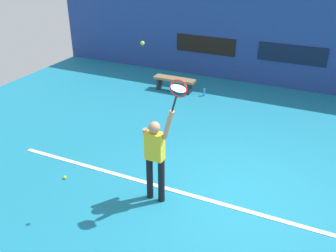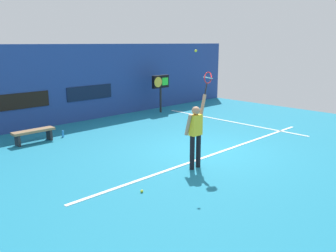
{
  "view_description": "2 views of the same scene",
  "coord_description": "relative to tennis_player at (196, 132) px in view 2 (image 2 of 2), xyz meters",
  "views": [
    {
      "loc": [
        1.38,
        -6.03,
        4.63
      ],
      "look_at": [
        -1.37,
        -0.14,
        1.32
      ],
      "focal_mm": 39.97,
      "sensor_mm": 36.0,
      "label": 1
    },
    {
      "loc": [
        -8.16,
        -6.66,
        3.31
      ],
      "look_at": [
        -1.6,
        0.04,
        1.07
      ],
      "focal_mm": 37.58,
      "sensor_mm": 36.0,
      "label": 2
    }
  ],
  "objects": [
    {
      "name": "spare_ball",
      "position": [
        -2.07,
        -0.22,
        -0.98
      ],
      "size": [
        0.07,
        0.07,
        0.07
      ],
      "primitive_type": "sphere",
      "color": "#CCE033",
      "rests_on": "ground_plane"
    },
    {
      "name": "back_wall",
      "position": [
        1.35,
        7.37,
        0.61
      ],
      "size": [
        18.0,
        0.2,
        3.25
      ],
      "primitive_type": "cube",
      "color": "navy",
      "rests_on": "ground_plane"
    },
    {
      "name": "sponsor_banner_center",
      "position": [
        1.35,
        7.25,
        0.18
      ],
      "size": [
        2.2,
        0.03,
        0.6
      ],
      "primitive_type": "cube",
      "color": "#0C1933"
    },
    {
      "name": "court_bench",
      "position": [
        -2.04,
        5.43,
        -0.67
      ],
      "size": [
        1.4,
        0.36,
        0.45
      ],
      "color": "olive",
      "rests_on": "ground_plane"
    },
    {
      "name": "tennis_racket",
      "position": [
        0.45,
        -0.0,
        1.36
      ],
      "size": [
        0.38,
        0.27,
        0.63
      ],
      "color": "black"
    },
    {
      "name": "scoreboard_clock",
      "position": [
        4.68,
        6.32,
        0.39
      ],
      "size": [
        0.96,
        0.2,
        1.79
      ],
      "color": "black",
      "rests_on": "ground_plane"
    },
    {
      "name": "court_sideline",
      "position": [
        5.37,
        2.75,
        -1.0
      ],
      "size": [
        0.1,
        7.0,
        0.01
      ],
      "primitive_type": "cube",
      "color": "white",
      "rests_on": "ground_plane"
    },
    {
      "name": "water_bottle",
      "position": [
        -0.98,
        5.43,
        -0.89
      ],
      "size": [
        0.07,
        0.07,
        0.24
      ],
      "primitive_type": "cylinder",
      "color": "#338CD8",
      "rests_on": "ground_plane"
    },
    {
      "name": "tennis_ball",
      "position": [
        -0.15,
        -0.09,
        2.1
      ],
      "size": [
        0.07,
        0.07,
        0.07
      ],
      "primitive_type": "sphere",
      "color": "#CCE033"
    },
    {
      "name": "court_baseline",
      "position": [
        1.35,
        0.38,
        -1.0
      ],
      "size": [
        10.0,
        0.1,
        0.01
      ],
      "primitive_type": "cube",
      "color": "white",
      "rests_on": "ground_plane"
    },
    {
      "name": "ground_plane",
      "position": [
        1.35,
        0.75,
        -1.01
      ],
      "size": [
        18.0,
        18.0,
        0.0
      ],
      "primitive_type": "plane",
      "color": "teal"
    },
    {
      "name": "tennis_player",
      "position": [
        0.0,
        0.0,
        0.0
      ],
      "size": [
        0.64,
        0.31,
        1.98
      ],
      "color": "black",
      "rests_on": "ground_plane"
    },
    {
      "name": "sponsor_banner_portside",
      "position": [
        -1.65,
        7.25,
        0.16
      ],
      "size": [
        2.2,
        0.03,
        0.6
      ],
      "primitive_type": "cube",
      "color": "black"
    }
  ]
}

